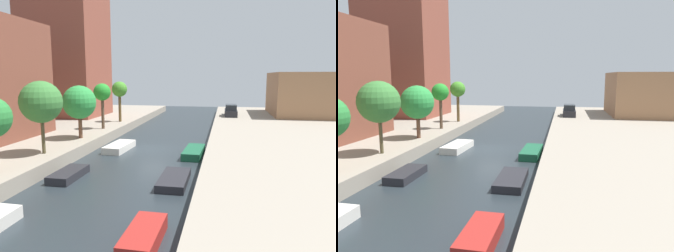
{
  "view_description": "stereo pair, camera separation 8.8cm",
  "coord_description": "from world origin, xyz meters",
  "views": [
    {
      "loc": [
        6.42,
        -26.96,
        6.51
      ],
      "look_at": [
        0.93,
        2.52,
        1.78
      ],
      "focal_mm": 33.32,
      "sensor_mm": 36.0,
      "label": 1
    },
    {
      "loc": [
        6.51,
        -26.94,
        6.51
      ],
      "look_at": [
        0.93,
        2.52,
        1.78
      ],
      "focal_mm": 33.32,
      "sensor_mm": 36.0,
      "label": 2
    }
  ],
  "objects": [
    {
      "name": "quay_right",
      "position": [
        15.0,
        0.0,
        0.5
      ],
      "size": [
        20.0,
        64.0,
        1.0
      ],
      "primitive_type": "cube",
      "color": "gray",
      "rests_on": "ground_plane"
    },
    {
      "name": "quay_left",
      "position": [
        -15.0,
        0.0,
        0.5
      ],
      "size": [
        20.0,
        64.0,
        1.0
      ],
      "primitive_type": "cube",
      "color": "gray",
      "rests_on": "ground_plane"
    },
    {
      "name": "parked_car",
      "position": [
        7.16,
        18.28,
        1.68
      ],
      "size": [
        1.77,
        4.78,
        1.64
      ],
      "color": "black",
      "rests_on": "quay_right"
    },
    {
      "name": "street_tree_4",
      "position": [
        -6.52,
        9.85,
        4.89
      ],
      "size": [
        1.88,
        1.88,
        4.96
      ],
      "color": "brown",
      "rests_on": "quay_left"
    },
    {
      "name": "moored_boat_right_3",
      "position": [
        3.9,
        -1.65,
        0.31
      ],
      "size": [
        1.62,
        4.22,
        0.61
      ],
      "color": "#195638",
      "rests_on": "ground_plane"
    },
    {
      "name": "moored_boat_right_2",
      "position": [
        3.41,
        -8.71,
        0.24
      ],
      "size": [
        1.7,
        3.9,
        0.48
      ],
      "color": "#232328",
      "rests_on": "ground_plane"
    },
    {
      "name": "moored_boat_right_1",
      "position": [
        3.4,
        -15.96,
        0.33
      ],
      "size": [
        1.34,
        3.1,
        0.67
      ],
      "color": "maroon",
      "rests_on": "ground_plane"
    },
    {
      "name": "street_tree_1",
      "position": [
        -6.52,
        -6.86,
        4.74
      ],
      "size": [
        3.0,
        3.0,
        5.25
      ],
      "color": "brown",
      "rests_on": "quay_left"
    },
    {
      "name": "moored_boat_left_1",
      "position": [
        -3.49,
        -9.0,
        0.26
      ],
      "size": [
        1.45,
        3.26,
        0.52
      ],
      "color": "#232328",
      "rests_on": "ground_plane"
    },
    {
      "name": "low_block_right",
      "position": [
        18.0,
        21.52,
        4.07
      ],
      "size": [
        10.0,
        12.37,
        6.15
      ],
      "primitive_type": "cube",
      "color": "#9E704C",
      "rests_on": "quay_right"
    },
    {
      "name": "apartment_tower_far",
      "position": [
        -16.0,
        14.75,
        11.58
      ],
      "size": [
        10.0,
        9.1,
        21.16
      ],
      "primitive_type": "cube",
      "color": "brown",
      "rests_on": "quay_left"
    },
    {
      "name": "street_tree_3",
      "position": [
        -6.52,
        4.34,
        4.81
      ],
      "size": [
        1.82,
        1.82,
        4.84
      ],
      "color": "brown",
      "rests_on": "quay_left"
    },
    {
      "name": "ground_plane",
      "position": [
        0.0,
        0.0,
        0.0
      ],
      "size": [
        84.0,
        84.0,
        0.0
      ],
      "primitive_type": "plane",
      "color": "#232B30"
    },
    {
      "name": "street_tree_2",
      "position": [
        -6.52,
        -0.97,
        4.25
      ],
      "size": [
        3.0,
        3.0,
        4.77
      ],
      "color": "brown",
      "rests_on": "quay_left"
    },
    {
      "name": "moored_boat_left_2",
      "position": [
        -2.88,
        -0.88,
        0.3
      ],
      "size": [
        1.91,
        4.14,
        0.6
      ],
      "color": "beige",
      "rests_on": "ground_plane"
    }
  ]
}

